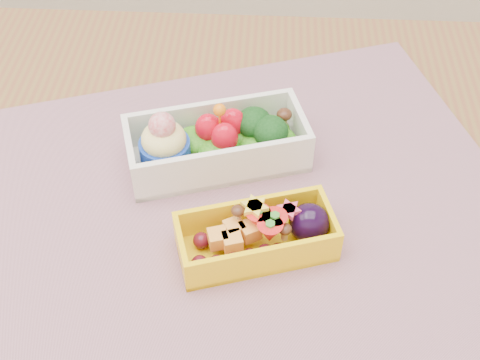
# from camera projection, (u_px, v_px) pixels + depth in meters

# --- Properties ---
(table) EXTENTS (1.20, 0.80, 0.75)m
(table) POSITION_uv_depth(u_px,v_px,m) (261.00, 288.00, 0.71)
(table) COLOR brown
(table) RESTS_ON ground
(placemat) EXTENTS (0.70, 0.62, 0.00)m
(placemat) POSITION_uv_depth(u_px,v_px,m) (233.00, 208.00, 0.66)
(placemat) COLOR #A27082
(placemat) RESTS_ON table
(bento_white) EXTENTS (0.21, 0.14, 0.08)m
(bento_white) POSITION_uv_depth(u_px,v_px,m) (216.00, 143.00, 0.69)
(bento_white) COLOR white
(bento_white) RESTS_ON placemat
(bento_yellow) EXTENTS (0.16, 0.11, 0.05)m
(bento_yellow) POSITION_uv_depth(u_px,v_px,m) (260.00, 235.00, 0.61)
(bento_yellow) COLOR yellow
(bento_yellow) RESTS_ON placemat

